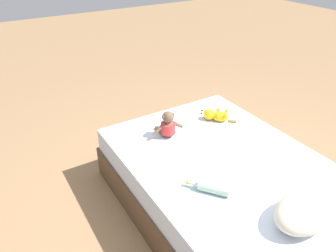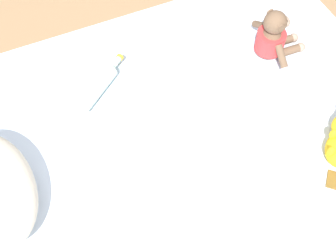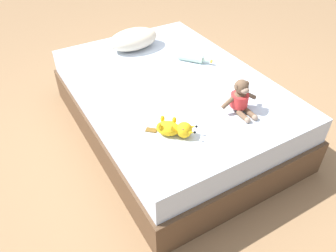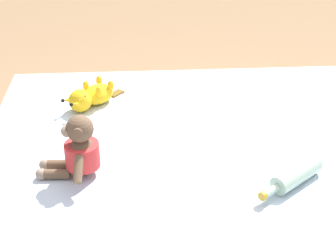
% 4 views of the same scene
% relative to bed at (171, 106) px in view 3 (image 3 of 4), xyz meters
% --- Properties ---
extents(ground_plane, '(16.00, 16.00, 0.00)m').
position_rel_bed_xyz_m(ground_plane, '(0.00, 0.00, -0.24)').
color(ground_plane, '#93704C').
extents(bed, '(1.39, 1.99, 0.49)m').
position_rel_bed_xyz_m(bed, '(0.00, 0.00, 0.00)').
color(bed, brown).
rests_on(bed, ground_plane).
extents(pillow, '(0.49, 0.32, 0.17)m').
position_rel_bed_xyz_m(pillow, '(-0.01, 0.65, 0.33)').
color(pillow, beige).
rests_on(pillow, bed).
extents(plush_monkey, '(0.29, 0.23, 0.24)m').
position_rel_bed_xyz_m(plush_monkey, '(0.20, -0.57, 0.34)').
color(plush_monkey, brown).
rests_on(plush_monkey, bed).
extents(plush_yellow_creature, '(0.27, 0.27, 0.10)m').
position_rel_bed_xyz_m(plush_yellow_creature, '(-0.32, -0.57, 0.30)').
color(plush_yellow_creature, yellow).
rests_on(plush_yellow_creature, bed).
extents(glass_bottle, '(0.22, 0.26, 0.07)m').
position_rel_bed_xyz_m(glass_bottle, '(0.30, 0.18, 0.28)').
color(glass_bottle, '#B2D1B7').
rests_on(glass_bottle, bed).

